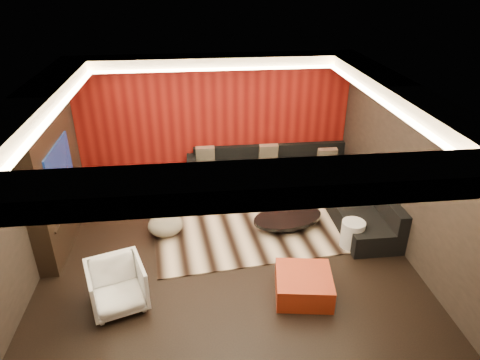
{
  "coord_description": "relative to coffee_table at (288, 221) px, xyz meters",
  "views": [
    {
      "loc": [
        -0.46,
        -6.04,
        4.45
      ],
      "look_at": [
        0.3,
        0.6,
        1.05
      ],
      "focal_mm": 32.0,
      "sensor_mm": 36.0,
      "label": 1
    }
  ],
  "objects": [
    {
      "name": "floor",
      "position": [
        -1.2,
        -0.59,
        -0.14
      ],
      "size": [
        6.0,
        6.0,
        0.02
      ],
      "primitive_type": "cube",
      "color": "black",
      "rests_on": "ground"
    },
    {
      "name": "ceiling",
      "position": [
        -1.2,
        -0.59,
        2.68
      ],
      "size": [
        6.0,
        6.0,
        0.02
      ],
      "primitive_type": "cube",
      "color": "silver",
      "rests_on": "ground"
    },
    {
      "name": "wall_back",
      "position": [
        -1.2,
        2.42,
        1.27
      ],
      "size": [
        6.0,
        0.02,
        2.8
      ],
      "primitive_type": "cube",
      "color": "black",
      "rests_on": "ground"
    },
    {
      "name": "wall_left",
      "position": [
        -4.21,
        -0.59,
        1.27
      ],
      "size": [
        0.02,
        6.0,
        2.8
      ],
      "primitive_type": "cube",
      "color": "black",
      "rests_on": "ground"
    },
    {
      "name": "wall_right",
      "position": [
        1.81,
        -0.59,
        1.27
      ],
      "size": [
        0.02,
        6.0,
        2.8
      ],
      "primitive_type": "cube",
      "color": "black",
      "rests_on": "ground"
    },
    {
      "name": "red_feature_wall",
      "position": [
        -1.2,
        2.38,
        1.27
      ],
      "size": [
        5.98,
        0.05,
        2.78
      ],
      "primitive_type": "cube",
      "color": "#6B0C0A",
      "rests_on": "ground"
    },
    {
      "name": "soffit_back",
      "position": [
        -1.2,
        2.11,
        2.56
      ],
      "size": [
        6.0,
        0.6,
        0.22
      ],
      "primitive_type": "cube",
      "color": "silver",
      "rests_on": "ground"
    },
    {
      "name": "soffit_front",
      "position": [
        -1.2,
        -3.29,
        2.56
      ],
      "size": [
        6.0,
        0.6,
        0.22
      ],
      "primitive_type": "cube",
      "color": "silver",
      "rests_on": "ground"
    },
    {
      "name": "soffit_left",
      "position": [
        -3.9,
        -0.59,
        2.56
      ],
      "size": [
        0.6,
        4.8,
        0.22
      ],
      "primitive_type": "cube",
      "color": "silver",
      "rests_on": "ground"
    },
    {
      "name": "soffit_right",
      "position": [
        1.5,
        -0.59,
        2.56
      ],
      "size": [
        0.6,
        4.8,
        0.22
      ],
      "primitive_type": "cube",
      "color": "silver",
      "rests_on": "ground"
    },
    {
      "name": "cove_back",
      "position": [
        -1.2,
        1.77,
        2.47
      ],
      "size": [
        4.8,
        0.08,
        0.04
      ],
      "primitive_type": "cube",
      "color": "#FFD899",
      "rests_on": "ground"
    },
    {
      "name": "cove_front",
      "position": [
        -1.2,
        -2.95,
        2.47
      ],
      "size": [
        4.8,
        0.08,
        0.04
      ],
      "primitive_type": "cube",
      "color": "#FFD899",
      "rests_on": "ground"
    },
    {
      "name": "cove_left",
      "position": [
        -3.56,
        -0.59,
        2.47
      ],
      "size": [
        0.08,
        4.8,
        0.04
      ],
      "primitive_type": "cube",
      "color": "#FFD899",
      "rests_on": "ground"
    },
    {
      "name": "cove_right",
      "position": [
        1.16,
        -0.59,
        2.47
      ],
      "size": [
        0.08,
        4.8,
        0.04
      ],
      "primitive_type": "cube",
      "color": "#FFD899",
      "rests_on": "ground"
    },
    {
      "name": "tv_surround",
      "position": [
        -4.05,
        0.01,
        0.97
      ],
      "size": [
        0.3,
        2.0,
        2.2
      ],
      "primitive_type": "cube",
      "color": "black",
      "rests_on": "ground"
    },
    {
      "name": "tv_screen",
      "position": [
        -3.89,
        0.01,
        1.32
      ],
      "size": [
        0.04,
        1.3,
        0.8
      ],
      "primitive_type": "cube",
      "color": "black",
      "rests_on": "ground"
    },
    {
      "name": "tv_shelf",
      "position": [
        -3.89,
        0.01,
        0.57
      ],
      "size": [
        0.04,
        1.6,
        0.04
      ],
      "primitive_type": "cube",
      "color": "black",
      "rests_on": "ground"
    },
    {
      "name": "rug",
      "position": [
        -0.51,
        0.44,
        -0.12
      ],
      "size": [
        4.28,
        3.38,
        0.02
      ],
      "primitive_type": "cube",
      "rotation": [
        0.0,
        0.0,
        0.1
      ],
      "color": "beige",
      "rests_on": "floor"
    },
    {
      "name": "coffee_table",
      "position": [
        0.0,
        0.0,
        0.0
      ],
      "size": [
        1.59,
        1.59,
        0.22
      ],
      "primitive_type": "cylinder",
      "rotation": [
        0.0,
        0.0,
        0.23
      ],
      "color": "black",
      "rests_on": "rug"
    },
    {
      "name": "drum_stool",
      "position": [
        -0.33,
        1.01,
        0.09
      ],
      "size": [
        0.36,
        0.36,
        0.41
      ],
      "primitive_type": "cylinder",
      "rotation": [
        0.0,
        0.0,
        -0.03
      ],
      "color": "black",
      "rests_on": "rug"
    },
    {
      "name": "striped_pouf",
      "position": [
        -2.26,
        0.04,
        0.06
      ],
      "size": [
        0.82,
        0.82,
        0.35
      ],
      "primitive_type": "ellipsoid",
      "rotation": [
        0.0,
        0.0,
        -0.35
      ],
      "color": "beige",
      "rests_on": "rug"
    },
    {
      "name": "white_side_table",
      "position": [
        0.98,
        -0.72,
        0.12
      ],
      "size": [
        0.41,
        0.41,
        0.5
      ],
      "primitive_type": "cylinder",
      "rotation": [
        0.0,
        0.0,
        0.02
      ],
      "color": "silver",
      "rests_on": "floor"
    },
    {
      "name": "orange_ottoman",
      "position": [
        -0.15,
        -1.82,
        0.05
      ],
      "size": [
        0.93,
        0.93,
        0.36
      ],
      "primitive_type": "cube",
      "rotation": [
        0.0,
        0.0,
        -0.16
      ],
      "color": "#983313",
      "rests_on": "floor"
    },
    {
      "name": "armchair",
      "position": [
        -2.86,
        -1.74,
        0.22
      ],
      "size": [
        0.96,
        0.98,
        0.71
      ],
      "primitive_type": "imported",
      "rotation": [
        0.0,
        0.0,
        0.32
      ],
      "color": "white",
      "rests_on": "floor"
    },
    {
      "name": "sectional_sofa",
      "position": [
        0.54,
        1.27,
        0.13
      ],
      "size": [
        3.65,
        3.5,
        0.75
      ],
      "color": "black",
      "rests_on": "floor"
    },
    {
      "name": "throw_pillows",
      "position": [
        -0.07,
        2.01,
        0.49
      ],
      "size": [
        3.09,
        0.61,
        0.44
      ],
      "color": "tan",
      "rests_on": "sectional_sofa"
    }
  ]
}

